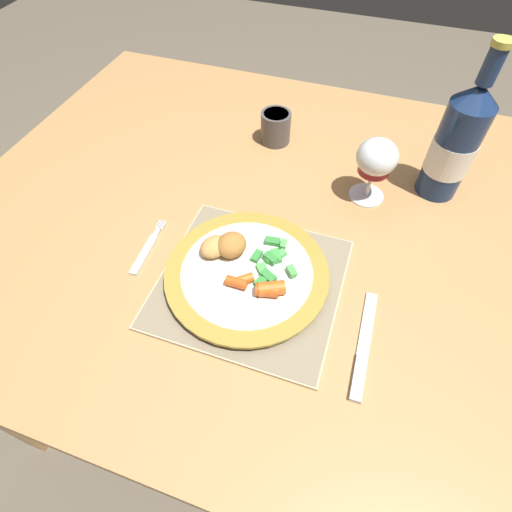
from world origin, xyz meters
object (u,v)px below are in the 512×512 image
object	(u,v)px
dinner_plate	(247,274)
drinking_cup	(276,126)
fork	(146,250)
wine_glass	(376,160)
dining_table	(289,243)
table_knife	(363,353)
bottle	(455,144)

from	to	relation	value
dinner_plate	drinking_cup	world-z (taller)	drinking_cup
fork	wine_glass	world-z (taller)	wine_glass
dining_table	drinking_cup	world-z (taller)	drinking_cup
table_knife	bottle	xyz separation A→B (m)	(0.08, 0.41, 0.11)
fork	dining_table	bearing A→B (deg)	37.15
wine_glass	bottle	bearing A→B (deg)	26.44
dining_table	dinner_plate	size ratio (longest dim) A/B	4.82
dining_table	table_knife	distance (m)	0.31
fork	table_knife	distance (m)	0.41
dinner_plate	bottle	distance (m)	0.46
dinner_plate	wine_glass	xyz separation A→B (m)	(0.16, 0.27, 0.07)
dining_table	table_knife	world-z (taller)	table_knife
dining_table	wine_glass	bearing A→B (deg)	38.72
fork	dinner_plate	bearing A→B (deg)	-0.17
dinner_plate	table_knife	size ratio (longest dim) A/B	1.47
bottle	dining_table	bearing A→B (deg)	-147.05
dinner_plate	fork	distance (m)	0.19
dining_table	dinner_plate	xyz separation A→B (m)	(-0.03, -0.17, 0.10)
wine_glass	drinking_cup	bearing A→B (deg)	152.73
bottle	drinking_cup	size ratio (longest dim) A/B	4.21
drinking_cup	dining_table	bearing A→B (deg)	-65.32
table_knife	bottle	world-z (taller)	bottle
dining_table	wine_glass	xyz separation A→B (m)	(0.13, 0.10, 0.17)
table_knife	dining_table	bearing A→B (deg)	126.31
bottle	drinking_cup	xyz separation A→B (m)	(-0.36, 0.05, -0.07)
fork	wine_glass	bearing A→B (deg)	37.73
table_knife	wine_glass	world-z (taller)	wine_glass
fork	bottle	world-z (taller)	bottle
fork	table_knife	size ratio (longest dim) A/B	0.70
wine_glass	drinking_cup	size ratio (longest dim) A/B	1.87
drinking_cup	dinner_plate	bearing A→B (deg)	-79.82
dining_table	wine_glass	size ratio (longest dim) A/B	10.02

